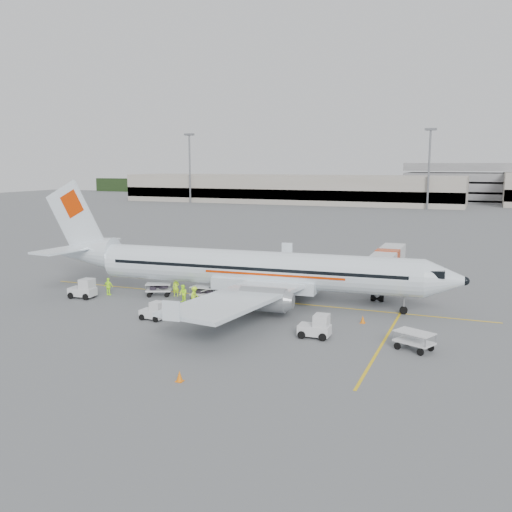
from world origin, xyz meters
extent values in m
plane|color=#56595B|center=(0.00, 0.00, 0.00)|extent=(360.00, 360.00, 0.00)
cube|color=yellow|center=(0.00, 0.00, 0.01)|extent=(44.00, 0.20, 0.01)
cube|color=yellow|center=(14.00, -8.00, 0.01)|extent=(0.20, 20.00, 0.01)
cone|color=orange|center=(11.64, -4.13, 0.33)|extent=(0.40, 0.40, 0.65)
cone|color=orange|center=(-4.40, 10.33, 0.32)|extent=(0.40, 0.40, 0.65)
cone|color=orange|center=(4.23, -20.42, 0.34)|extent=(0.42, 0.42, 0.68)
imported|color=#BCFB1D|center=(-6.85, -1.50, 0.89)|extent=(0.74, 0.60, 1.77)
imported|color=#BCFB1D|center=(-4.93, -3.56, 0.84)|extent=(1.02, 0.94, 1.68)
imported|color=#BCFB1D|center=(-3.69, -3.69, 0.83)|extent=(0.66, 1.10, 1.66)
imported|color=#BCFB1D|center=(-13.14, -3.50, 0.84)|extent=(0.99, 0.42, 1.69)
camera|label=1|loc=(20.17, -48.06, 12.52)|focal=40.00mm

